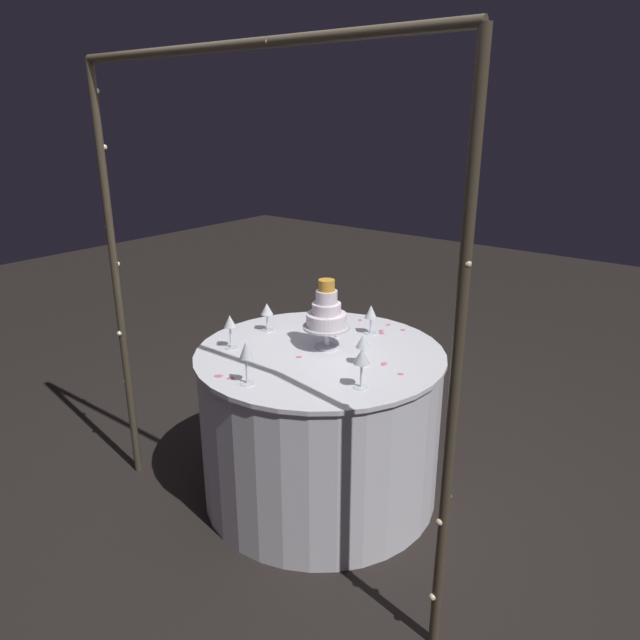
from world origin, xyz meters
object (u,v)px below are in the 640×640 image
decorative_arch (245,252)px  tiered_cake (326,314)px  wine_glass_0 (362,358)px  wine_glass_1 (267,310)px  cake_knife (331,328)px  main_table (320,424)px  wine_glass_4 (363,343)px  wine_glass_2 (246,353)px  wine_glass_5 (230,324)px  wine_glass_3 (371,313)px

decorative_arch → tiered_cake: decorative_arch is taller
wine_glass_0 → wine_glass_1: size_ratio=1.15×
tiered_cake → cake_knife: (0.14, -0.22, -0.16)m
main_table → wine_glass_0: size_ratio=6.90×
tiered_cake → wine_glass_4: 0.26m
tiered_cake → wine_glass_0: bearing=145.5°
wine_glass_2 → wine_glass_5: (0.33, -0.23, -0.01)m
decorative_arch → wine_glass_3: decorative_arch is taller
tiered_cake → wine_glass_1: size_ratio=2.26×
main_table → wine_glass_2: bearing=87.2°
wine_glass_2 → wine_glass_3: wine_glass_2 is taller
tiered_cake → wine_glass_0: (-0.37, 0.26, -0.04)m
main_table → wine_glass_4: size_ratio=8.31×
main_table → wine_glass_3: bearing=-98.7°
decorative_arch → main_table: (-0.00, -0.45, -0.93)m
wine_glass_4 → wine_glass_5: (0.59, 0.22, 0.02)m
wine_glass_5 → cake_knife: bearing=-112.7°
main_table → wine_glass_0: (-0.36, 0.20, 0.51)m
wine_glass_2 → wine_glass_5: size_ratio=1.13×
wine_glass_4 → cake_knife: (0.38, -0.28, -0.10)m
tiered_cake → wine_glass_2: (0.01, 0.51, -0.03)m
main_table → wine_glass_5: wine_glass_5 is taller
decorative_arch → main_table: size_ratio=1.75×
wine_glass_0 → wine_glass_2: size_ratio=0.92×
decorative_arch → wine_glass_0: decorative_arch is taller
tiered_cake → wine_glass_4: (-0.24, 0.06, -0.06)m
decorative_arch → wine_glass_4: (-0.24, -0.45, -0.45)m
wine_glass_2 → cake_knife: size_ratio=0.74×
wine_glass_2 → wine_glass_5: bearing=-34.6°
wine_glass_5 → tiered_cake: bearing=-140.9°
wine_glass_2 → cake_knife: (0.12, -0.73, -0.13)m
main_table → wine_glass_0: wine_glass_0 is taller
decorative_arch → cake_knife: bearing=-78.8°
wine_glass_2 → cake_knife: bearing=-80.4°
tiered_cake → wine_glass_3: tiered_cake is taller
wine_glass_3 → cake_knife: wine_glass_3 is taller
wine_glass_2 → cake_knife: wine_glass_2 is taller
tiered_cake → wine_glass_4: size_ratio=2.36×
wine_glass_3 → wine_glass_2: bearing=84.6°
wine_glass_0 → wine_glass_4: (0.13, -0.19, -0.03)m
wine_glass_4 → decorative_arch: bearing=62.5°
wine_glass_2 → wine_glass_5: 0.40m
decorative_arch → tiered_cake: size_ratio=6.16×
main_table → wine_glass_1: 0.62m
main_table → wine_glass_4: 0.53m
decorative_arch → main_table: bearing=-90.0°
main_table → wine_glass_5: size_ratio=7.14×
main_table → wine_glass_3: size_ratio=7.86×
wine_glass_4 → wine_glass_3: bearing=-61.8°
cake_knife → wine_glass_3: bearing=-162.0°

